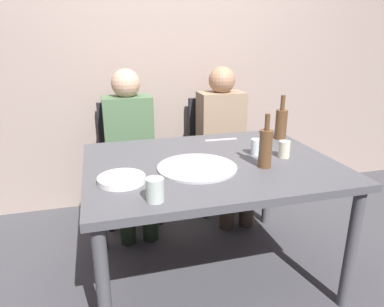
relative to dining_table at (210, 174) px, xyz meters
name	(u,v)px	position (x,y,z in m)	size (l,w,h in m)	color
ground_plane	(208,271)	(0.00, 0.00, -0.66)	(8.00, 8.00, 0.00)	#424247
back_wall	(166,47)	(0.00, 1.18, 0.64)	(6.00, 0.10, 2.60)	gray
dining_table	(210,174)	(0.00, 0.00, 0.00)	(1.36, 1.04, 0.73)	#4C4C51
pizza_tray	(197,167)	(-0.10, -0.09, 0.08)	(0.42, 0.42, 0.01)	#ADADB2
wine_bottle	(281,123)	(0.59, 0.30, 0.18)	(0.08, 0.08, 0.29)	brown
beer_bottle	(266,147)	(0.25, -0.16, 0.18)	(0.07, 0.07, 0.29)	brown
tumbler_near	(155,190)	(-0.38, -0.40, 0.13)	(0.08, 0.08, 0.10)	#B7C6BC
tumbler_far	(256,147)	(0.29, 0.03, 0.12)	(0.06, 0.06, 0.09)	silver
wine_glass	(284,149)	(0.43, -0.05, 0.12)	(0.07, 0.07, 0.10)	beige
plate_stack	(122,179)	(-0.50, -0.16, 0.09)	(0.23, 0.23, 0.03)	white
table_knife	(221,140)	(0.20, 0.37, 0.08)	(0.22, 0.02, 0.01)	#B7B7BC
chair_left	(129,153)	(-0.37, 0.92, -0.14)	(0.44, 0.44, 0.90)	black
chair_right	(218,145)	(0.38, 0.92, -0.14)	(0.44, 0.44, 0.90)	black
guest_in_sweater	(130,143)	(-0.37, 0.77, -0.02)	(0.36, 0.56, 1.17)	#4C6B47
guest_in_beanie	(224,135)	(0.38, 0.77, -0.02)	(0.36, 0.56, 1.17)	#937A60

